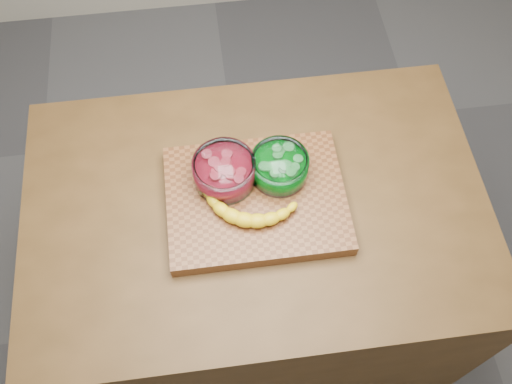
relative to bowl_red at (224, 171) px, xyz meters
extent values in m
plane|color=#505155|center=(0.07, -0.06, -0.98)|extent=(3.50, 3.50, 0.00)
cube|color=#4D3317|center=(0.07, -0.06, -0.53)|extent=(1.20, 0.80, 0.90)
cube|color=brown|center=(0.07, -0.06, -0.06)|extent=(0.45, 0.35, 0.04)
cylinder|color=white|center=(0.00, 0.00, 0.00)|extent=(0.16, 0.16, 0.07)
cylinder|color=#AD162B|center=(0.00, 0.00, -0.01)|extent=(0.14, 0.14, 0.04)
cylinder|color=#DB4557|center=(0.00, 0.00, 0.02)|extent=(0.13, 0.13, 0.02)
cylinder|color=white|center=(0.14, 0.00, 0.00)|extent=(0.15, 0.15, 0.07)
cylinder|color=#017F14|center=(0.14, 0.00, -0.01)|extent=(0.12, 0.12, 0.04)
cylinder|color=#5DC562|center=(0.14, 0.00, 0.02)|extent=(0.12, 0.12, 0.02)
camera|label=1|loc=(-0.02, -0.75, 1.21)|focal=40.00mm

